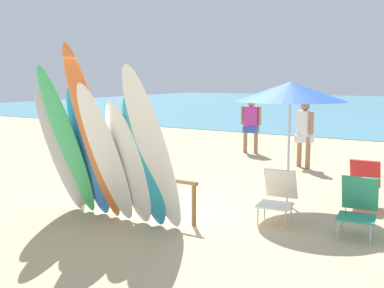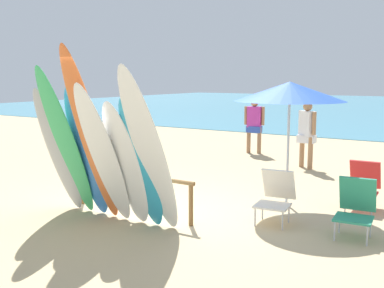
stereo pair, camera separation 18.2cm
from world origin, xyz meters
name	(u,v)px [view 2 (the right image)]	position (x,y,z in m)	size (l,w,h in m)	color
ground	(346,130)	(0.00, 14.00, 0.00)	(60.00, 60.00, 0.00)	tan
surfboard_rack	(132,183)	(0.00, 0.00, 0.52)	(2.40, 0.07, 0.68)	brown
surfboard_grey_0	(58,151)	(-1.00, -0.62, 1.04)	(0.54, 0.07, 2.19)	#999EA3
surfboard_green_1	(66,143)	(-0.71, -0.72, 1.21)	(0.49, 0.07, 2.57)	#38B266
surfboard_blue_2	(87,153)	(-0.41, -0.58, 1.06)	(0.52, 0.06, 2.20)	#337AD1
surfboard_orange_3	(91,137)	(-0.14, -0.76, 1.35)	(0.47, 0.08, 2.85)	orange
surfboard_white_4	(103,156)	(0.08, -0.73, 1.09)	(0.56, 0.08, 2.32)	white
surfboard_white_5	(126,165)	(0.41, -0.62, 0.96)	(0.56, 0.08, 2.02)	white
surfboard_teal_6	(141,165)	(0.69, -0.61, 0.99)	(0.50, 0.07, 2.09)	#289EC6
surfboard_white_7	(149,153)	(0.93, -0.73, 1.20)	(0.55, 0.07, 2.58)	white
beachgoer_by_water	(129,135)	(-1.81, 2.08, 0.97)	(0.44, 0.53, 1.69)	beige
beachgoer_photographing	(254,122)	(-0.86, 6.62, 0.92)	(0.60, 0.27, 1.59)	#9E704C
beachgoer_near_rack	(307,130)	(1.17, 5.25, 0.94)	(0.53, 0.40, 1.63)	#9E704C
beach_chair_red	(363,184)	(3.12, 2.36, 0.43)	(0.53, 0.72, 0.81)	#B7B7BC
beach_chair_blue	(276,194)	(2.13, 0.89, 0.43)	(0.58, 0.76, 0.81)	#B7B7BC
beach_chair_striped	(356,206)	(3.33, 0.87, 0.43)	(0.55, 0.70, 0.83)	#B7B7BC
beach_umbrella	(290,92)	(1.94, 1.87, 1.98)	(1.90, 1.90, 2.15)	silver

